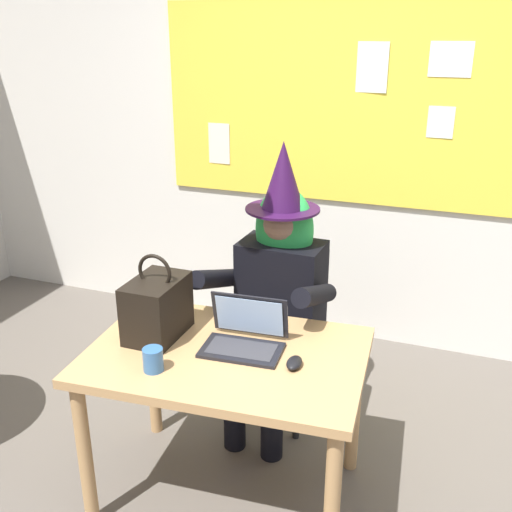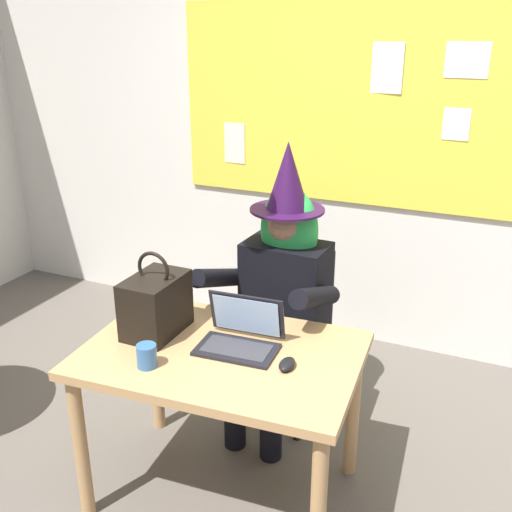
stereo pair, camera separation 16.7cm
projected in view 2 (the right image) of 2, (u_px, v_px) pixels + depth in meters
name	position (u px, v px, depth m)	size (l,w,h in m)	color
wall_back_bulletin	(364.00, 134.00, 3.65)	(5.82, 1.90, 2.72)	silver
desk_main	(222.00, 372.00, 2.51)	(1.20, 0.86, 0.74)	tan
chair_at_desk	(290.00, 322.00, 3.18)	(0.45, 0.45, 0.92)	black
person_costumed	(281.00, 280.00, 2.97)	(0.61, 0.66, 1.50)	black
laptop	(241.00, 336.00, 2.49)	(0.35, 0.27, 0.21)	black
computer_mouse	(287.00, 364.00, 2.34)	(0.06, 0.10, 0.03)	black
handbag	(156.00, 304.00, 2.58)	(0.20, 0.30, 0.38)	black
coffee_mug	(147.00, 356.00, 2.34)	(0.08, 0.08, 0.10)	#336099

